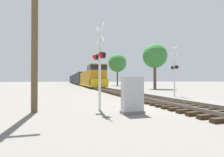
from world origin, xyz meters
name	(u,v)px	position (x,y,z in m)	size (l,w,h in m)	color
ground_plane	(167,104)	(0.00, 0.00, 0.00)	(400.00, 400.00, 0.00)	slate
rail_track_bed	(167,102)	(0.00, 0.00, 0.14)	(2.60, 160.00, 0.31)	#382819
freight_train	(78,79)	(0.00, 59.57, 2.01)	(2.93, 81.61, 4.29)	#B77A14
crossing_signal_near	(99,60)	(-4.36, -0.97, 2.41)	(0.49, 1.01, 4.12)	silver
crossing_signal_far	(175,68)	(3.64, 4.26, 2.52)	(0.46, 1.01, 4.55)	silver
relay_cabinet	(132,95)	(-3.16, -2.16, 0.78)	(0.98, 0.50, 1.58)	slate
utility_pole	(35,23)	(-7.26, -0.68, 4.01)	(1.80, 0.28, 7.75)	brown
tree_far_right	(155,56)	(9.34, 17.59, 5.62)	(4.16, 4.16, 7.75)	brown
tree_mid_background	(117,63)	(9.03, 37.58, 6.35)	(5.09, 5.09, 8.92)	#473521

